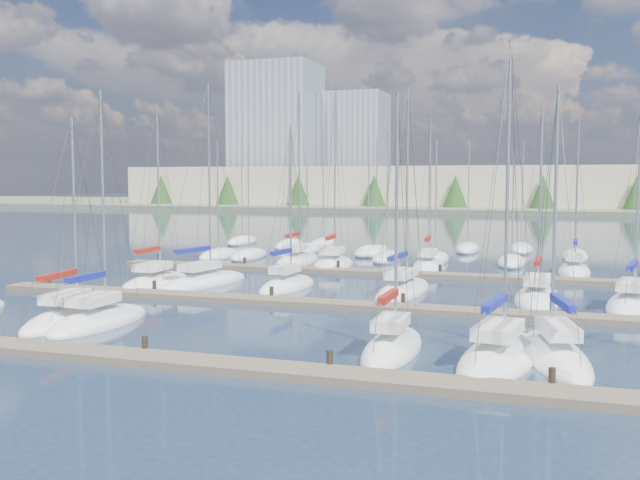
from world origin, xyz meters
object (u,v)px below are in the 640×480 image
(sailboat_p, at_px, (428,266))
(sailboat_b, at_px, (70,318))
(sailboat_q, at_px, (574,271))
(sailboat_n, at_px, (297,261))
(sailboat_i, at_px, (204,282))
(sailboat_h, at_px, (156,283))
(sailboat_e, at_px, (500,356))
(sailboat_f, at_px, (555,356))
(sailboat_d, at_px, (392,348))
(sailboat_c, at_px, (99,321))
(sailboat_o, at_px, (333,264))
(sailboat_k, at_px, (403,291))
(sailboat_l, at_px, (537,298))
(sailboat_j, at_px, (287,286))
(sailboat_m, at_px, (633,304))

(sailboat_p, bearing_deg, sailboat_b, -122.42)
(sailboat_q, bearing_deg, sailboat_b, -131.46)
(sailboat_n, height_order, sailboat_i, sailboat_n)
(sailboat_h, distance_m, sailboat_e, 27.39)
(sailboat_f, bearing_deg, sailboat_d, 174.52)
(sailboat_h, height_order, sailboat_c, sailboat_h)
(sailboat_e, xyz_separation_m, sailboat_c, (-19.64, 1.08, -0.00))
(sailboat_o, height_order, sailboat_i, sailboat_o)
(sailboat_b, bearing_deg, sailboat_k, 38.12)
(sailboat_q, height_order, sailboat_p, sailboat_p)
(sailboat_l, bearing_deg, sailboat_j, -178.20)
(sailboat_j, distance_m, sailboat_f, 21.96)
(sailboat_h, relative_size, sailboat_l, 1.06)
(sailboat_k, distance_m, sailboat_f, 16.98)
(sailboat_e, xyz_separation_m, sailboat_k, (-7.01, 15.16, 0.01))
(sailboat_j, bearing_deg, sailboat_b, -109.90)
(sailboat_b, distance_m, sailboat_k, 20.05)
(sailboat_j, relative_size, sailboat_b, 1.03)
(sailboat_e, distance_m, sailboat_k, 16.70)
(sailboat_l, relative_size, sailboat_d, 1.06)
(sailboat_h, xyz_separation_m, sailboat_o, (8.50, 13.84, 0.01))
(sailboat_c, bearing_deg, sailboat_h, 109.41)
(sailboat_h, height_order, sailboat_b, sailboat_h)
(sailboat_d, bearing_deg, sailboat_f, 7.51)
(sailboat_f, bearing_deg, sailboat_m, 60.20)
(sailboat_k, height_order, sailboat_f, sailboat_k)
(sailboat_e, height_order, sailboat_d, sailboat_e)
(sailboat_e, xyz_separation_m, sailboat_n, (-19.03, 28.65, 0.01))
(sailboat_e, xyz_separation_m, sailboat_f, (2.11, 0.84, -0.00))
(sailboat_b, xyz_separation_m, sailboat_c, (1.86, -0.21, 0.01))
(sailboat_f, bearing_deg, sailboat_p, 96.90)
(sailboat_l, height_order, sailboat_c, sailboat_c)
(sailboat_e, relative_size, sailboat_i, 0.94)
(sailboat_d, distance_m, sailboat_c, 15.27)
(sailboat_l, xyz_separation_m, sailboat_f, (0.95, -14.18, 0.00))
(sailboat_e, bearing_deg, sailboat_i, 153.25)
(sailboat_n, bearing_deg, sailboat_j, -74.11)
(sailboat_p, bearing_deg, sailboat_q, -2.98)
(sailboat_m, height_order, sailboat_d, sailboat_m)
(sailboat_q, relative_size, sailboat_i, 0.70)
(sailboat_f, distance_m, sailboat_d, 6.56)
(sailboat_e, height_order, sailboat_i, sailboat_i)
(sailboat_d, bearing_deg, sailboat_p, 96.82)
(sailboat_c, bearing_deg, sailboat_q, 50.50)
(sailboat_q, xyz_separation_m, sailboat_o, (-18.96, -1.31, 0.01))
(sailboat_j, relative_size, sailboat_h, 0.88)
(sailboat_h, relative_size, sailboat_d, 1.12)
(sailboat_j, relative_size, sailboat_o, 0.76)
(sailboat_l, xyz_separation_m, sailboat_q, (2.46, 13.60, -0.00))
(sailboat_k, distance_m, sailboat_i, 13.77)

